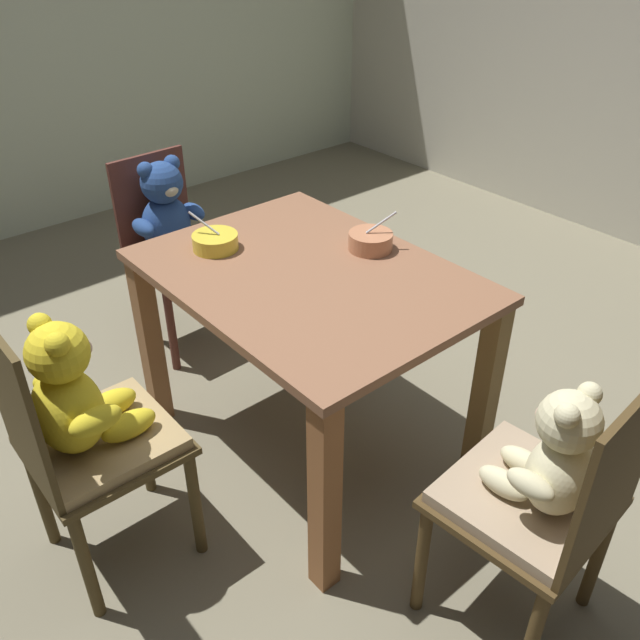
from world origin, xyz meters
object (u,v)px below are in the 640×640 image
teddy_chair_near_front (79,416)px  porridge_bowl_yellow_near_left (215,241)px  teddy_chair_near_right (548,482)px  dining_table (309,308)px  teddy_chair_near_left (169,225)px  porridge_bowl_terracotta_far_center (371,241)px

teddy_chair_near_front → porridge_bowl_yellow_near_left: teddy_chair_near_front is taller
teddy_chair_near_right → porridge_bowl_yellow_near_left: teddy_chair_near_right is taller
dining_table → teddy_chair_near_left: teddy_chair_near_left is taller
dining_table → teddy_chair_near_front: (-0.01, -0.80, -0.03)m
teddy_chair_near_front → dining_table: bearing=-0.6°
teddy_chair_near_left → porridge_bowl_yellow_near_left: porridge_bowl_yellow_near_left is taller
teddy_chair_near_right → porridge_bowl_terracotta_far_center: bearing=-21.2°
teddy_chair_near_front → porridge_bowl_terracotta_far_center: (0.03, 1.06, 0.20)m
teddy_chair_near_right → dining_table: bearing=-5.3°
teddy_chair_near_right → porridge_bowl_terracotta_far_center: (-0.92, 0.27, 0.23)m
dining_table → teddy_chair_near_left: 0.94m
teddy_chair_near_front → teddy_chair_near_right: (0.95, 0.79, -0.03)m
teddy_chair_near_front → teddy_chair_near_left: bearing=49.5°
teddy_chair_near_front → porridge_bowl_yellow_near_left: (-0.32, 0.66, 0.19)m
teddy_chair_near_front → teddy_chair_near_right: teddy_chair_near_front is taller
dining_table → teddy_chair_near_left: size_ratio=1.27×
teddy_chair_near_right → porridge_bowl_yellow_near_left: 1.29m
teddy_chair_near_front → teddy_chair_near_right: 1.23m
teddy_chair_near_left → porridge_bowl_terracotta_far_center: (0.95, 0.26, 0.20)m
teddy_chair_near_front → teddy_chair_near_right: size_ratio=1.03×
teddy_chair_near_right → porridge_bowl_yellow_near_left: size_ratio=5.76×
dining_table → porridge_bowl_terracotta_far_center: size_ratio=7.20×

